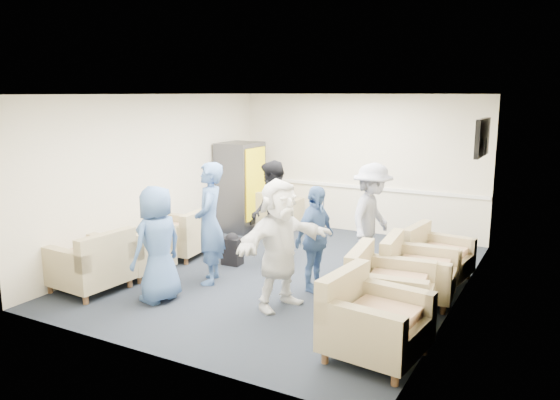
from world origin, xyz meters
The scene contains 25 objects.
floor centered at (0.00, 0.00, 0.00)m, with size 6.00×6.00×0.00m, color black.
ceiling centered at (0.00, 0.00, 2.70)m, with size 6.00×6.00×0.00m, color white.
back_wall centered at (0.00, 3.00, 1.35)m, with size 5.00×0.02×2.70m, color beige.
front_wall centered at (0.00, -3.00, 1.35)m, with size 5.00×0.02×2.70m, color beige.
left_wall centered at (-2.50, 0.00, 1.35)m, with size 0.02×6.00×2.70m, color beige.
right_wall centered at (2.50, 0.00, 1.35)m, with size 0.02×6.00×2.70m, color beige.
chair_rail centered at (0.00, 2.98, 0.90)m, with size 4.98×0.04×0.06m, color white.
tv centered at (2.44, 1.80, 2.05)m, with size 0.10×1.00×0.58m.
armchair_left_near centered at (-2.03, -1.94, 0.37)m, with size 0.99×0.99×0.74m.
armchair_left_mid centered at (-1.91, -1.06, 0.31)m, with size 0.85×0.85×0.63m.
armchair_left_far centered at (-1.97, -0.04, 0.34)m, with size 0.94×0.94×0.69m.
armchair_right_near centered at (2.01, -1.94, 0.38)m, with size 1.04×1.04×0.75m.
armchair_right_midnear centered at (1.86, -0.97, 0.38)m, with size 1.05×1.05×0.76m.
armchair_right_midfar centered at (1.98, -0.10, 0.36)m, with size 0.98×0.98×0.72m.
armchair_right_far centered at (2.04, 0.81, 0.34)m, with size 0.94×0.94×0.68m.
armchair_corner centered at (-1.49, 2.32, 0.34)m, with size 0.85×0.85×0.67m.
vending_machine centered at (-2.09, 1.98, 0.88)m, with size 0.72×0.83×1.76m.
backpack centered at (-0.99, -0.01, 0.27)m, with size 0.32×0.23×0.52m.
pillow centered at (-2.05, -1.93, 0.56)m, with size 0.46×0.35×0.13m, color beige.
person_front_left centered at (-0.98, -1.76, 0.77)m, with size 0.76×0.49×1.55m, color #3E5E95.
person_mid_left centered at (-0.81, -0.84, 0.88)m, with size 0.64×0.42×1.76m, color #3E5E95.
person_back_left centered at (-0.45, 0.34, 0.84)m, with size 0.81×0.63×1.67m, color black.
person_back_right centered at (1.08, 0.73, 0.84)m, with size 1.09×0.63×1.69m, color silver.
person_mid_right centered at (0.67, -0.42, 0.74)m, with size 0.87×0.36×1.48m, color #3E5E95.
person_front_right centered at (0.53, -1.19, 0.84)m, with size 1.56×0.50×1.68m, color white.
Camera 1 is at (3.73, -7.04, 2.73)m, focal length 35.00 mm.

